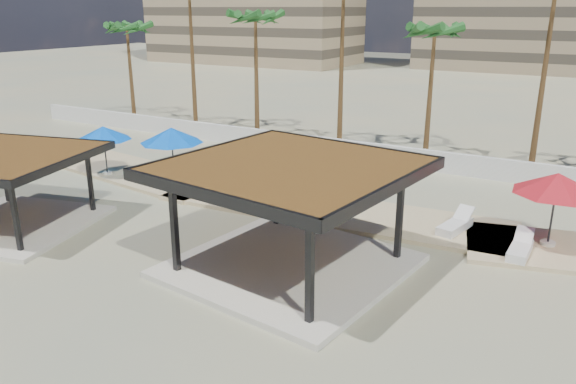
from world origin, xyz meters
name	(u,v)px	position (x,y,z in m)	size (l,w,h in m)	color
ground	(195,260)	(0.00, 0.00, 0.00)	(200.00, 200.00, 0.00)	tan
promenade	(335,207)	(2.00, 7.67, 0.06)	(44.45, 7.97, 0.24)	#C6B284
boundary_wall	(364,152)	(0.00, 16.00, 0.60)	(56.00, 0.30, 1.20)	silver
pavilion_central	(290,207)	(3.36, 1.11, 2.32)	(8.56, 8.56, 3.89)	beige
pavilion_west	(8,183)	(-8.73, -1.21, 1.91)	(7.65, 7.65, 3.21)	beige
umbrella_a	(103,133)	(-10.90, 5.99, 2.45)	(3.40, 3.40, 2.64)	beige
umbrella_b	(259,143)	(-2.46, 8.19, 2.44)	(3.91, 3.91, 2.63)	beige
umbrella_c	(557,184)	(11.07, 7.50, 2.63)	(4.02, 4.02, 2.85)	beige
umbrella_f	(172,136)	(-6.73, 6.66, 2.65)	(3.81, 3.81, 2.87)	beige
lounger_a	(249,197)	(-1.72, 6.13, 0.37)	(1.43, 2.19, 0.79)	silver
lounger_b	(520,250)	(10.27, 6.04, 0.37)	(0.70, 2.04, 0.77)	silver
lounger_c	(455,226)	(7.61, 7.23, 0.37)	(1.09, 2.21, 0.80)	silver
palm_a	(127,31)	(-21.00, 18.30, 7.08)	(3.00, 3.00, 8.18)	brown
palm_c	(255,22)	(-9.00, 18.10, 7.90)	(3.00, 3.00, 9.04)	brown
palm_e	(435,36)	(3.00, 18.40, 7.30)	(3.00, 3.00, 8.41)	brown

